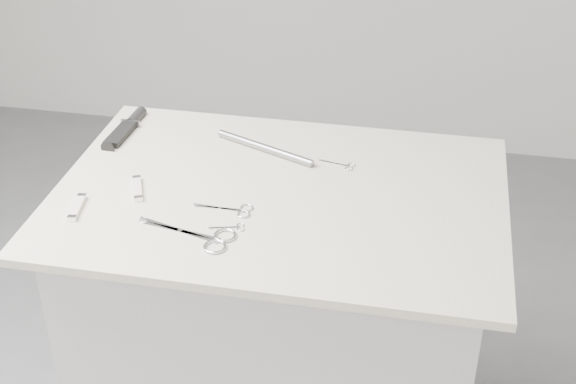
% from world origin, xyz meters
% --- Properties ---
extents(plinth, '(0.90, 0.60, 0.90)m').
position_xyz_m(plinth, '(0.00, 0.00, 0.45)').
color(plinth, '#BBBBB8').
rests_on(plinth, ground).
extents(display_board, '(1.00, 0.70, 0.02)m').
position_xyz_m(display_board, '(0.00, 0.00, 0.91)').
color(display_board, beige).
rests_on(display_board, plinth).
extents(large_shears, '(0.21, 0.10, 0.01)m').
position_xyz_m(large_shears, '(-0.11, -0.20, 0.92)').
color(large_shears, silver).
rests_on(large_shears, display_board).
extents(embroidery_scissors_a, '(0.13, 0.06, 0.00)m').
position_xyz_m(embroidery_scissors_a, '(-0.08, -0.09, 0.92)').
color(embroidery_scissors_a, silver).
rests_on(embroidery_scissors_a, display_board).
extents(embroidery_scissors_b, '(0.09, 0.04, 0.00)m').
position_xyz_m(embroidery_scissors_b, '(0.12, 0.14, 0.92)').
color(embroidery_scissors_b, silver).
rests_on(embroidery_scissors_b, display_board).
extents(tiny_scissors, '(0.07, 0.04, 0.00)m').
position_xyz_m(tiny_scissors, '(-0.07, -0.16, 0.92)').
color(tiny_scissors, silver).
rests_on(tiny_scissors, display_board).
extents(sheathed_knife, '(0.05, 0.20, 0.02)m').
position_xyz_m(sheathed_knife, '(-0.44, 0.22, 0.93)').
color(sheathed_knife, black).
rests_on(sheathed_knife, display_board).
extents(pocket_knife_a, '(0.04, 0.10, 0.01)m').
position_xyz_m(pocket_knife_a, '(-0.41, -0.15, 0.93)').
color(pocket_knife_a, silver).
rests_on(pocket_knife_a, display_board).
extents(pocket_knife_b, '(0.06, 0.10, 0.01)m').
position_xyz_m(pocket_knife_b, '(-0.31, -0.05, 0.93)').
color(pocket_knife_b, silver).
rests_on(pocket_knife_b, display_board).
extents(metal_rail, '(0.26, 0.12, 0.02)m').
position_xyz_m(metal_rail, '(-0.07, 0.18, 0.93)').
color(metal_rail, gray).
rests_on(metal_rail, display_board).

